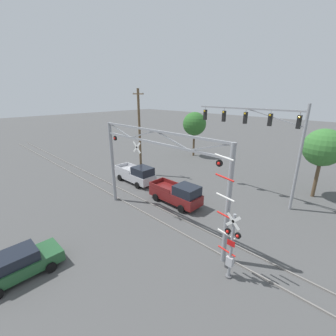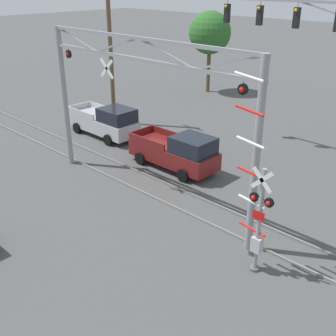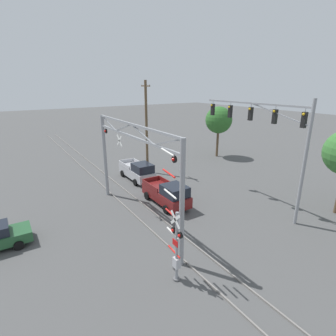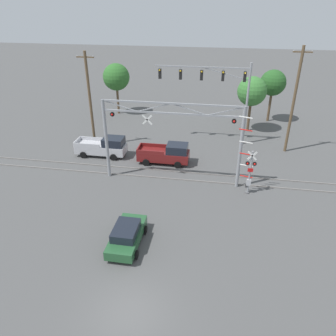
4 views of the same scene
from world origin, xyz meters
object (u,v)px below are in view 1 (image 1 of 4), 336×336
object	(u,v)px
traffic_signal_span	(268,133)
background_tree_far_left_verge	(323,148)
crossing_signal_mast	(230,243)
pickup_truck_lead	(177,194)
sedan_waiting	(18,264)
pickup_truck_following	(136,174)
utility_pole_left	(140,132)
background_tree_far_right_verge	(194,124)
crossing_gantry	(156,166)

from	to	relation	value
traffic_signal_span	background_tree_far_left_verge	distance (m)	5.69
crossing_signal_mast	background_tree_far_left_verge	world-z (taller)	crossing_signal_mast
pickup_truck_lead	sedan_waiting	world-z (taller)	pickup_truck_lead
traffic_signal_span	pickup_truck_lead	bearing A→B (deg)	-128.70
pickup_truck_following	background_tree_far_left_verge	distance (m)	18.37
pickup_truck_lead	background_tree_far_left_verge	distance (m)	13.90
utility_pole_left	background_tree_far_right_verge	distance (m)	11.49
pickup_truck_following	crossing_gantry	bearing A→B (deg)	-27.79
background_tree_far_left_verge	traffic_signal_span	bearing A→B (deg)	-129.10
crossing_gantry	crossing_signal_mast	bearing A→B (deg)	-8.05
traffic_signal_span	pickup_truck_lead	size ratio (longest dim) A/B	1.98
crossing_gantry	pickup_truck_lead	distance (m)	5.14
crossing_gantry	pickup_truck_following	world-z (taller)	crossing_gantry
pickup_truck_following	utility_pole_left	size ratio (longest dim) A/B	0.51
pickup_truck_lead	pickup_truck_following	bearing A→B (deg)	174.94
utility_pole_left	sedan_waiting	bearing A→B (deg)	-62.10
traffic_signal_span	pickup_truck_following	distance (m)	13.88
sedan_waiting	utility_pole_left	bearing A→B (deg)	117.90
crossing_gantry	traffic_signal_span	xyz separation A→B (m)	(3.88, 9.59, 1.62)
traffic_signal_span	utility_pole_left	bearing A→B (deg)	-165.77
traffic_signal_span	utility_pole_left	world-z (taller)	utility_pole_left
background_tree_far_left_verge	pickup_truck_following	bearing A→B (deg)	-146.91
pickup_truck_following	utility_pole_left	xyz separation A→B (m)	(-1.83, 2.13, 4.20)
background_tree_far_right_verge	crossing_signal_mast	bearing A→B (deg)	-47.65
pickup_truck_following	background_tree_far_left_verge	bearing A→B (deg)	33.09
crossing_gantry	pickup_truck_lead	bearing A→B (deg)	106.51
crossing_signal_mast	sedan_waiting	bearing A→B (deg)	-135.76
traffic_signal_span	utility_pole_left	xyz separation A→B (m)	(-13.41, -3.40, -1.08)
sedan_waiting	background_tree_far_left_verge	world-z (taller)	background_tree_far_left_verge
pickup_truck_lead	background_tree_far_left_verge	world-z (taller)	background_tree_far_left_verge
pickup_truck_lead	traffic_signal_span	bearing A→B (deg)	51.30
crossing_signal_mast	traffic_signal_span	distance (m)	11.62
traffic_signal_span	utility_pole_left	distance (m)	13.87
sedan_waiting	utility_pole_left	world-z (taller)	utility_pole_left
utility_pole_left	crossing_gantry	bearing A→B (deg)	-33.00
sedan_waiting	background_tree_far_right_verge	size ratio (longest dim) A/B	0.61
crossing_signal_mast	pickup_truck_following	world-z (taller)	crossing_signal_mast
background_tree_far_left_verge	utility_pole_left	bearing A→B (deg)	-155.55
background_tree_far_left_verge	background_tree_far_right_verge	distance (m)	18.10
pickup_truck_following	background_tree_far_left_verge	xyz separation A→B (m)	(15.05, 9.81, 3.86)
traffic_signal_span	background_tree_far_right_verge	xyz separation A→B (m)	(-14.23, 8.06, -1.24)
background_tree_far_right_verge	traffic_signal_span	bearing A→B (deg)	-29.55
crossing_signal_mast	background_tree_far_left_verge	bearing A→B (deg)	87.06
traffic_signal_span	sedan_waiting	xyz separation A→B (m)	(-5.43, -18.46, -5.50)
crossing_gantry	sedan_waiting	world-z (taller)	crossing_gantry
crossing_signal_mast	utility_pole_left	size ratio (longest dim) A/B	0.67
crossing_signal_mast	background_tree_far_right_verge	world-z (taller)	background_tree_far_right_verge
traffic_signal_span	pickup_truck_following	bearing A→B (deg)	-154.46
crossing_gantry	background_tree_far_right_verge	xyz separation A→B (m)	(-10.35, 17.65, 0.39)
pickup_truck_following	sedan_waiting	distance (m)	14.31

